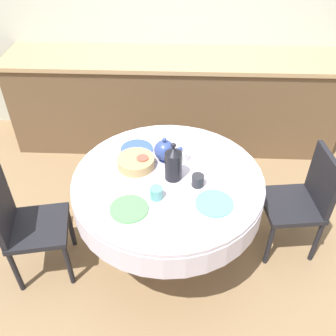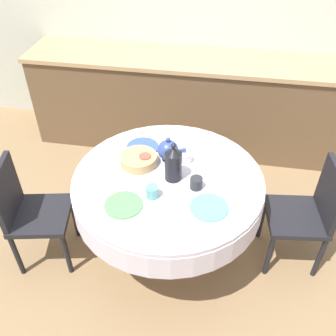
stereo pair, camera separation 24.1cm
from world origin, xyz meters
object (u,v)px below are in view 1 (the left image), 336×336
object	(u,v)px
chair_left	(303,199)
coffee_carafe	(173,163)
teapot	(165,150)
chair_right	(25,223)

from	to	relation	value
chair_left	coffee_carafe	distance (m)	1.02
teapot	chair_right	bearing A→B (deg)	-157.54
coffee_carafe	teapot	size ratio (longest dim) A/B	1.40
chair_left	coffee_carafe	bearing A→B (deg)	90.06
teapot	coffee_carafe	bearing A→B (deg)	-70.41
chair_left	chair_right	world-z (taller)	same
chair_left	teapot	bearing A→B (deg)	79.16
coffee_carafe	chair_right	bearing A→B (deg)	-168.59
chair_left	chair_right	bearing A→B (deg)	92.25
chair_left	chair_right	size ratio (longest dim) A/B	1.00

